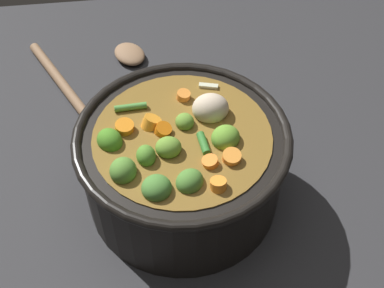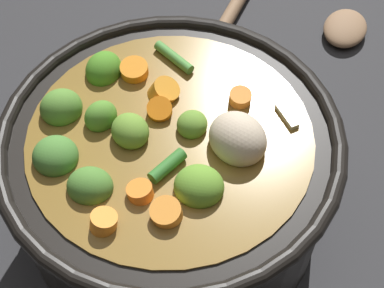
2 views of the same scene
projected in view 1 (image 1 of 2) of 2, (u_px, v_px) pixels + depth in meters
ground_plane at (183, 193)px, 0.77m from camera, size 1.10×1.10×0.00m
cooking_pot at (183, 163)px, 0.72m from camera, size 0.30×0.30×0.16m
wooden_spoon at (95, 68)px, 0.95m from camera, size 0.23×0.24×0.02m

